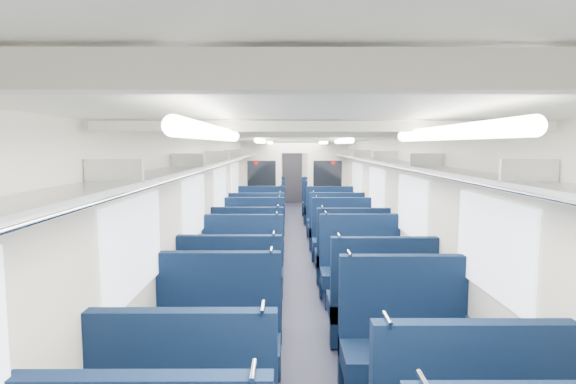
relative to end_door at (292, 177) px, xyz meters
name	(u,v)px	position (x,y,z in m)	size (l,w,h in m)	color
floor	(297,260)	(0.00, -8.94, -1.00)	(2.80, 18.00, 0.01)	black
ceiling	(298,137)	(0.00, -8.94, 1.35)	(2.80, 18.00, 0.01)	silver
wall_left	(224,200)	(-1.40, -8.94, 0.18)	(0.02, 18.00, 2.35)	beige
dado_left	(225,242)	(-1.39, -8.94, -0.65)	(0.03, 17.90, 0.70)	black
wall_right	(371,200)	(1.40, -8.94, 0.18)	(0.02, 18.00, 2.35)	beige
dado_right	(370,242)	(1.39, -8.94, -0.65)	(0.03, 17.90, 0.70)	black
wall_far	(292,172)	(0.00, 0.06, 0.18)	(2.80, 0.02, 2.35)	beige
luggage_rack_left	(233,158)	(-1.21, -8.94, 0.97)	(0.36, 17.40, 0.18)	#B2B5BA
luggage_rack_right	(362,158)	(1.21, -8.94, 0.97)	(0.36, 17.40, 0.18)	#B2B5BA
windows	(298,189)	(0.00, -9.40, 0.42)	(2.78, 15.60, 0.75)	white
ceiling_fittings	(298,141)	(0.00, -9.20, 1.29)	(2.70, 16.06, 0.11)	beige
end_door	(292,177)	(0.00, 0.00, 0.00)	(0.75, 0.06, 2.00)	black
bulkhead	(295,182)	(0.00, -5.38, 0.23)	(2.80, 0.10, 2.35)	beige
seat_6	(217,348)	(-0.83, -13.67, -0.61)	(1.14, 0.63, 1.26)	#0B1C39
seat_7	(406,354)	(0.83, -13.80, -0.61)	(1.14, 0.63, 1.26)	#0B1C39
seat_8	(232,306)	(-0.83, -12.57, -0.61)	(1.14, 0.63, 1.26)	#0B1C39
seat_9	(380,309)	(0.83, -12.68, -0.61)	(1.14, 0.63, 1.26)	#0B1C39
seat_10	(242,276)	(-0.83, -11.38, -0.61)	(1.14, 0.63, 1.26)	#0B1C39
seat_11	(361,275)	(0.83, -11.35, -0.61)	(1.14, 0.63, 1.26)	#0B1C39
seat_12	(249,257)	(-0.83, -10.29, -0.61)	(1.14, 0.63, 1.26)	#0B1C39
seat_13	(351,259)	(0.83, -10.40, -0.61)	(1.14, 0.63, 1.26)	#0B1C39
seat_14	(253,243)	(-0.83, -9.24, -0.61)	(1.14, 0.63, 1.26)	#0B1C39
seat_15	(343,244)	(0.83, -9.26, -0.61)	(1.14, 0.63, 1.26)	#0B1C39
seat_16	(257,232)	(-0.83, -8.12, -0.61)	(1.14, 0.63, 1.26)	#0B1C39
seat_17	(336,231)	(0.83, -8.04, -0.61)	(1.14, 0.63, 1.26)	#0B1C39
seat_18	(261,222)	(-0.83, -6.83, -0.61)	(1.14, 0.63, 1.26)	#0B1C39
seat_19	(331,223)	(0.83, -6.92, -0.61)	(1.14, 0.63, 1.26)	#0B1C39
seat_20	(265,210)	(-0.83, -4.88, -0.61)	(1.14, 0.63, 1.26)	#0B1C39
seat_21	(324,210)	(0.83, -4.86, -0.61)	(1.14, 0.63, 1.26)	#0B1C39
seat_22	(267,205)	(-0.83, -3.59, -0.61)	(1.14, 0.63, 1.26)	#0B1C39
seat_23	(321,205)	(0.83, -3.65, -0.61)	(1.14, 0.63, 1.26)	#0B1C39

